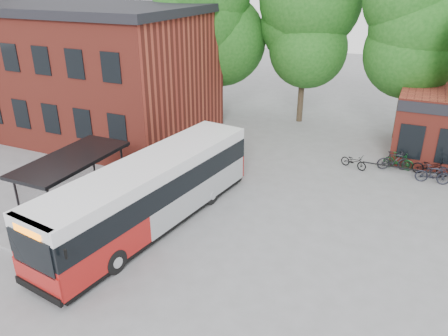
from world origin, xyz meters
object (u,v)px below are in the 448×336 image
at_px(bicycle_4, 431,167).
at_px(bicycle_5, 433,174).
at_px(bicycle_3, 399,161).
at_px(bus_shelter, 75,186).
at_px(city_bus, 152,194).
at_px(bicycle_1, 394,161).
at_px(bicycle_0, 354,161).

relative_size(bicycle_4, bicycle_5, 1.10).
bearing_deg(bicycle_3, bus_shelter, 135.51).
distance_m(bus_shelter, city_bus, 3.69).
xyz_separation_m(bus_shelter, bicycle_4, (14.73, 11.44, -0.95)).
bearing_deg(bicycle_3, bicycle_4, -92.08).
xyz_separation_m(city_bus, bicycle_3, (9.43, 10.89, -1.01)).
xyz_separation_m(bicycle_4, bicycle_5, (0.13, -1.05, 0.02)).
relative_size(city_bus, bicycle_1, 6.39).
bearing_deg(city_bus, bus_shelter, -160.71).
bearing_deg(city_bus, bicycle_1, 57.19).
xyz_separation_m(city_bus, bicycle_0, (7.09, 9.98, -1.10)).
xyz_separation_m(bicycle_0, bicycle_5, (4.14, -0.32, 0.10)).
relative_size(bus_shelter, bicycle_4, 3.67).
bearing_deg(bicycle_5, bicycle_3, 52.77).
xyz_separation_m(bus_shelter, city_bus, (3.62, 0.72, 0.06)).
relative_size(bicycle_3, bicycle_5, 0.96).
bearing_deg(bicycle_0, bicycle_3, -47.75).
bearing_deg(city_bus, bicycle_4, 51.94).
height_order(bicycle_1, bicycle_4, bicycle_1).
height_order(bicycle_1, bicycle_3, bicycle_1).
distance_m(bus_shelter, bicycle_1, 17.18).
height_order(bus_shelter, bicycle_3, bus_shelter).
relative_size(bus_shelter, bicycle_5, 4.03).
height_order(bicycle_0, bicycle_1, bicycle_1).
height_order(city_bus, bicycle_1, city_bus).
distance_m(bus_shelter, bicycle_5, 18.15).
height_order(bicycle_0, bicycle_3, bicycle_3).
distance_m(bicycle_0, bicycle_4, 4.08).
bearing_deg(city_bus, bicycle_3, 57.07).
xyz_separation_m(bus_shelter, bicycle_1, (12.82, 11.40, -0.89)).
bearing_deg(bicycle_3, bicycle_5, -120.35).
xyz_separation_m(bicycle_0, bicycle_1, (2.11, 0.69, 0.14)).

